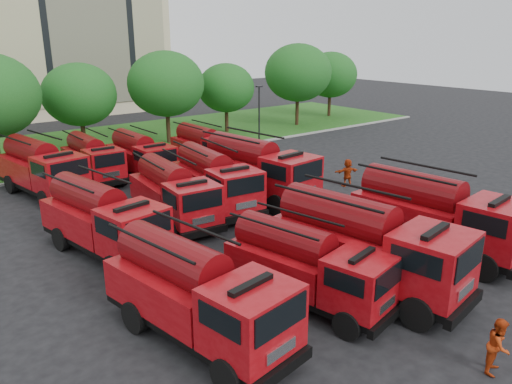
% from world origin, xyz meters
% --- Properties ---
extents(ground, '(140.00, 140.00, 0.00)m').
position_xyz_m(ground, '(0.00, 0.00, 0.00)').
color(ground, black).
rests_on(ground, ground).
extents(lawn, '(70.00, 16.00, 0.12)m').
position_xyz_m(lawn, '(0.00, 26.00, 0.06)').
color(lawn, '#174C14').
rests_on(lawn, ground).
extents(curb, '(70.00, 0.30, 0.14)m').
position_xyz_m(curb, '(0.00, 17.90, 0.07)').
color(curb, gray).
rests_on(curb, ground).
extents(apartment_building, '(30.00, 14.18, 25.00)m').
position_xyz_m(apartment_building, '(2.00, 47.94, 12.50)').
color(apartment_building, beige).
rests_on(apartment_building, ground).
extents(tree_3, '(5.88, 5.88, 7.19)m').
position_xyz_m(tree_3, '(-1.00, 24.00, 4.68)').
color(tree_3, '#382314').
rests_on(tree_3, ground).
extents(tree_4, '(6.55, 6.55, 8.01)m').
position_xyz_m(tree_4, '(6.00, 22.50, 5.22)').
color(tree_4, '#382314').
rests_on(tree_4, ground).
extents(tree_5, '(5.46, 5.46, 6.68)m').
position_xyz_m(tree_5, '(13.00, 23.50, 4.35)').
color(tree_5, '#382314').
rests_on(tree_5, ground).
extents(tree_6, '(6.89, 6.89, 8.42)m').
position_xyz_m(tree_6, '(21.00, 22.00, 5.49)').
color(tree_6, '#382314').
rests_on(tree_6, ground).
extents(tree_7, '(6.05, 6.05, 7.39)m').
position_xyz_m(tree_7, '(28.00, 24.00, 4.82)').
color(tree_7, '#382314').
rests_on(tree_7, ground).
extents(lamp_post_1, '(0.60, 0.25, 5.11)m').
position_xyz_m(lamp_post_1, '(12.00, 17.20, 2.90)').
color(lamp_post_1, black).
rests_on(lamp_post_1, ground).
extents(fire_truck_0, '(3.46, 7.38, 3.23)m').
position_xyz_m(fire_truck_0, '(-7.89, -4.30, 1.63)').
color(fire_truck_0, black).
rests_on(fire_truck_0, ground).
extents(fire_truck_1, '(3.40, 6.70, 2.91)m').
position_xyz_m(fire_truck_1, '(-3.60, -4.84, 1.46)').
color(fire_truck_1, black).
rests_on(fire_truck_1, ground).
extents(fire_truck_2, '(3.84, 8.11, 3.55)m').
position_xyz_m(fire_truck_2, '(-1.15, -5.41, 1.79)').
color(fire_truck_2, black).
rests_on(fire_truck_2, ground).
extents(fire_truck_3, '(3.42, 7.87, 3.48)m').
position_xyz_m(fire_truck_3, '(3.98, -5.15, 1.75)').
color(fire_truck_3, black).
rests_on(fire_truck_3, ground).
extents(fire_truck_4, '(3.52, 7.34, 3.21)m').
position_xyz_m(fire_truck_4, '(-7.62, 3.81, 1.61)').
color(fire_truck_4, black).
rests_on(fire_truck_4, ground).
extents(fire_truck_5, '(3.01, 6.99, 3.10)m').
position_xyz_m(fire_truck_5, '(-3.26, 5.31, 1.56)').
color(fire_truck_5, black).
rests_on(fire_truck_5, ground).
extents(fire_truck_6, '(3.29, 7.38, 3.25)m').
position_xyz_m(fire_truck_6, '(-0.43, 5.78, 1.64)').
color(fire_truck_6, black).
rests_on(fire_truck_6, ground).
extents(fire_truck_7, '(3.53, 8.12, 3.59)m').
position_xyz_m(fire_truck_7, '(2.45, 5.59, 1.81)').
color(fire_truck_7, black).
rests_on(fire_truck_7, ground).
extents(fire_truck_8, '(3.63, 7.65, 3.34)m').
position_xyz_m(fire_truck_8, '(-7.17, 14.19, 1.68)').
color(fire_truck_8, black).
rests_on(fire_truck_8, ground).
extents(fire_truck_9, '(2.46, 6.46, 2.92)m').
position_xyz_m(fire_truck_9, '(-3.59, 15.46, 1.47)').
color(fire_truck_9, black).
rests_on(fire_truck_9, ground).
extents(fire_truck_10, '(2.43, 6.55, 2.98)m').
position_xyz_m(fire_truck_10, '(-0.79, 14.10, 1.50)').
color(fire_truck_10, black).
rests_on(fire_truck_10, ground).
extents(fire_truck_11, '(2.39, 6.47, 2.94)m').
position_xyz_m(fire_truck_11, '(4.08, 13.65, 1.48)').
color(fire_truck_11, black).
rests_on(fire_truck_11, ground).
extents(firefighter_0, '(0.76, 0.68, 1.73)m').
position_xyz_m(firefighter_0, '(2.36, -6.94, 0.00)').
color(firefighter_0, '#A72F0C').
rests_on(firefighter_0, ground).
extents(firefighter_1, '(0.92, 0.64, 1.71)m').
position_xyz_m(firefighter_1, '(-2.01, -11.09, 0.00)').
color(firefighter_1, '#A72F0C').
rests_on(firefighter_1, ground).
extents(firefighter_3, '(1.09, 0.58, 1.66)m').
position_xyz_m(firefighter_3, '(6.91, -6.97, 0.00)').
color(firefighter_3, black).
rests_on(firefighter_3, ground).
extents(firefighter_4, '(1.04, 0.82, 1.87)m').
position_xyz_m(firefighter_4, '(-8.37, -2.40, 0.00)').
color(firefighter_4, black).
rests_on(firefighter_4, ground).
extents(firefighter_5, '(1.79, 1.18, 1.78)m').
position_xyz_m(firefighter_5, '(8.60, 4.01, 0.00)').
color(firefighter_5, '#A72F0C').
rests_on(firefighter_5, ground).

